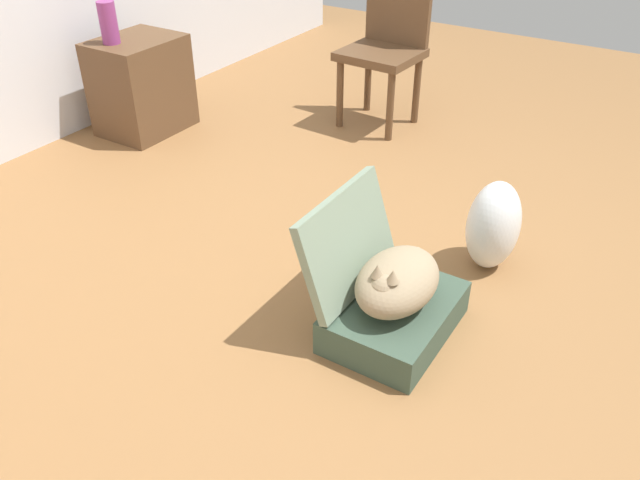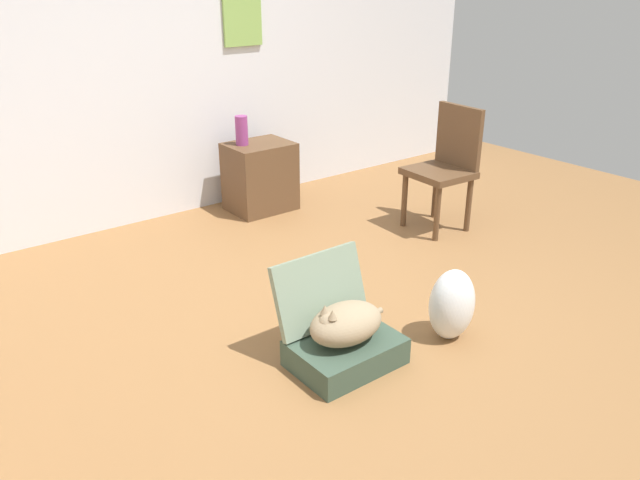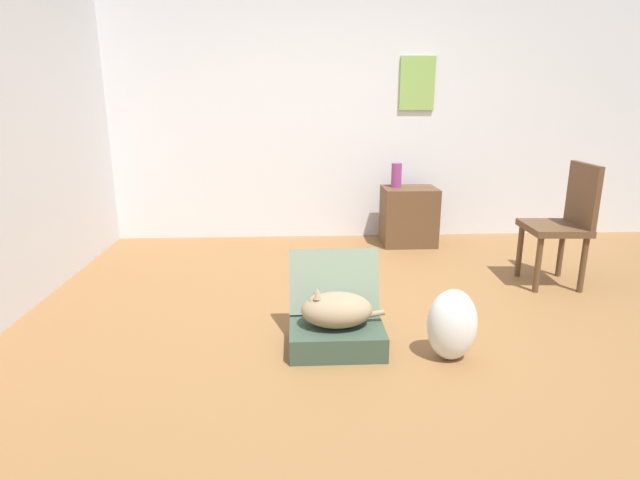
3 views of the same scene
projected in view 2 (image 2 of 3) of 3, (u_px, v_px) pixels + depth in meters
ground_plane at (354, 316)px, 3.65m from camera, size 7.68×7.68×0.00m
wall_back at (166, 50)px, 4.78m from camera, size 6.40×0.15×2.60m
suitcase_base at (346, 352)px, 3.18m from camera, size 0.54×0.39×0.14m
suitcase_lid at (320, 291)px, 3.23m from camera, size 0.54×0.15×0.38m
cat at (345, 323)px, 3.11m from camera, size 0.49×0.28×0.23m
plastic_bag_white at (452, 304)px, 3.37m from camera, size 0.27×0.22×0.41m
side_table at (260, 177)px, 5.19m from camera, size 0.52×0.41×0.57m
vase_tall at (242, 130)px, 4.99m from camera, size 0.10×0.10×0.23m
chair at (446, 164)px, 4.74m from camera, size 0.44×0.47×0.94m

